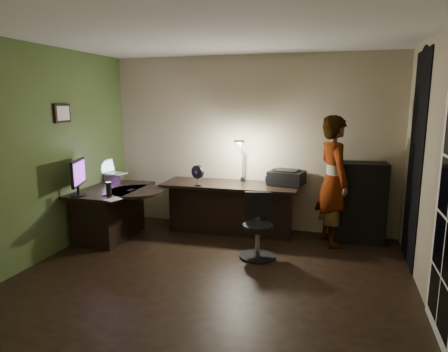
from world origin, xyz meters
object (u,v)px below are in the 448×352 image
(desk_right, at_px, (230,208))
(monitor, at_px, (78,183))
(desk_left, at_px, (113,213))
(office_chair, at_px, (258,227))
(cabinet, at_px, (357,202))
(person, at_px, (333,181))

(desk_right, xyz_separation_m, monitor, (-1.81, -1.21, 0.54))
(desk_left, bearing_deg, office_chair, -4.72)
(desk_left, height_order, cabinet, cabinet)
(desk_left, height_order, person, person)
(desk_right, distance_m, office_chair, 1.07)
(desk_left, bearing_deg, person, 11.21)
(monitor, distance_m, person, 3.51)
(desk_left, xyz_separation_m, desk_right, (1.61, 0.72, 0.01))
(office_chair, bearing_deg, desk_left, 162.87)
(desk_left, height_order, office_chair, office_chair)
(cabinet, relative_size, office_chair, 1.38)
(cabinet, bearing_deg, office_chair, -143.72)
(monitor, bearing_deg, office_chair, -11.69)
(cabinet, xyz_separation_m, office_chair, (-1.25, -1.03, -0.16))
(person, bearing_deg, desk_right, 63.38)
(desk_left, distance_m, person, 3.23)
(cabinet, xyz_separation_m, monitor, (-3.67, -1.36, 0.35))
(cabinet, height_order, monitor, cabinet)
(desk_left, distance_m, cabinet, 3.58)
(desk_left, distance_m, monitor, 0.76)
(desk_right, distance_m, person, 1.61)
(desk_right, bearing_deg, person, -4.35)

